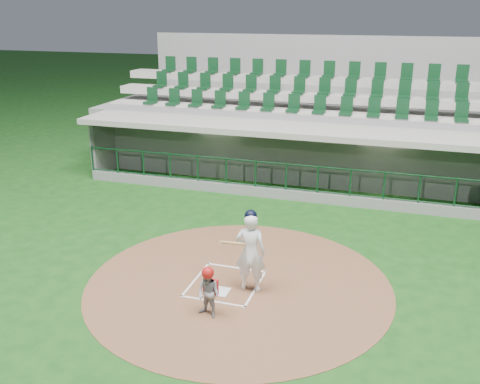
# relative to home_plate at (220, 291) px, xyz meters

# --- Properties ---
(ground) EXTENTS (120.00, 120.00, 0.00)m
(ground) POSITION_rel_home_plate_xyz_m (0.00, 0.70, -0.02)
(ground) COLOR #133F12
(ground) RESTS_ON ground
(dirt_circle) EXTENTS (7.20, 7.20, 0.01)m
(dirt_circle) POSITION_rel_home_plate_xyz_m (0.30, 0.50, -0.02)
(dirt_circle) COLOR brown
(dirt_circle) RESTS_ON ground
(home_plate) EXTENTS (0.43, 0.43, 0.02)m
(home_plate) POSITION_rel_home_plate_xyz_m (0.00, 0.00, 0.00)
(home_plate) COLOR silver
(home_plate) RESTS_ON dirt_circle
(batter_box_chalk) EXTENTS (1.55, 1.80, 0.01)m
(batter_box_chalk) POSITION_rel_home_plate_xyz_m (0.00, 0.40, -0.00)
(batter_box_chalk) COLOR white
(batter_box_chalk) RESTS_ON ground
(dugout_structure) EXTENTS (16.40, 3.70, 3.00)m
(dugout_structure) POSITION_rel_home_plate_xyz_m (0.01, 8.52, 0.93)
(dugout_structure) COLOR slate
(dugout_structure) RESTS_ON ground
(seating_deck) EXTENTS (17.00, 6.72, 5.15)m
(seating_deck) POSITION_rel_home_plate_xyz_m (0.00, 11.61, 1.40)
(seating_deck) COLOR slate
(seating_deck) RESTS_ON ground
(batter) EXTENTS (0.90, 0.89, 1.98)m
(batter) POSITION_rel_home_plate_xyz_m (0.64, 0.32, 0.97)
(batter) COLOR white
(batter) RESTS_ON dirt_circle
(catcher) EXTENTS (0.62, 0.54, 1.15)m
(catcher) POSITION_rel_home_plate_xyz_m (0.13, -1.02, 0.56)
(catcher) COLOR gray
(catcher) RESTS_ON dirt_circle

